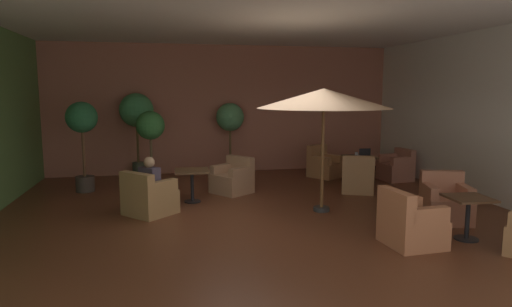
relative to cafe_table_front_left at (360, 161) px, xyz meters
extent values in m
cube|color=brown|center=(-3.14, -2.60, -0.57)|extent=(9.97, 10.00, 0.02)
cube|color=#A9644E|center=(-3.14, 2.36, 1.25)|extent=(9.97, 0.08, 3.62)
cube|color=silver|center=(1.80, -2.60, 1.25)|extent=(0.08, 10.00, 3.62)
cube|color=silver|center=(-3.14, -2.60, 3.09)|extent=(9.97, 10.00, 0.06)
cylinder|color=black|center=(0.00, 0.00, -0.54)|extent=(0.32, 0.32, 0.02)
cylinder|color=black|center=(0.00, 0.00, -0.23)|extent=(0.07, 0.07, 0.65)
cube|color=#4D341E|center=(0.00, 0.00, 0.11)|extent=(0.77, 0.77, 0.03)
cube|color=#AC794B|center=(-0.47, -0.96, -0.33)|extent=(0.97, 1.01, 0.45)
cube|color=#AC794B|center=(-0.60, -1.23, 0.11)|extent=(0.71, 0.46, 0.43)
cube|color=#AC794B|center=(-0.71, -0.79, 0.00)|extent=(0.38, 0.60, 0.21)
cube|color=#AC794B|center=(-0.19, -1.05, 0.00)|extent=(0.38, 0.60, 0.21)
cube|color=#AA6753|center=(1.06, 0.11, -0.33)|extent=(0.78, 0.79, 0.45)
cube|color=#AA6753|center=(1.34, 0.13, 0.08)|extent=(0.23, 0.74, 0.36)
cube|color=#AA6753|center=(1.05, -0.19, 0.00)|extent=(0.56, 0.20, 0.21)
cube|color=#AA6753|center=(0.99, 0.39, 0.00)|extent=(0.56, 0.20, 0.21)
cube|color=#AC7143|center=(-0.58, 0.90, -0.35)|extent=(1.01, 1.03, 0.40)
cube|color=#AC7143|center=(-0.74, 1.15, 0.08)|extent=(0.69, 0.53, 0.46)
cube|color=#AC7143|center=(-0.32, 1.01, -0.06)|extent=(0.46, 0.59, 0.19)
cube|color=#AC7143|center=(-0.79, 0.71, -0.06)|extent=(0.46, 0.59, 0.19)
cylinder|color=black|center=(-4.31, -1.14, -0.54)|extent=(0.35, 0.35, 0.02)
cylinder|color=black|center=(-4.31, -1.14, -0.23)|extent=(0.07, 0.07, 0.65)
cube|color=#523720|center=(-4.31, -1.14, 0.11)|extent=(0.72, 0.72, 0.03)
cube|color=#A77855|center=(-3.37, -0.48, -0.33)|extent=(1.04, 1.06, 0.44)
cube|color=#A77855|center=(-3.14, -0.32, 0.08)|extent=(0.58, 0.73, 0.38)
cube|color=#A77855|center=(-3.23, -0.76, -0.02)|extent=(0.55, 0.45, 0.18)
cube|color=#A77855|center=(-3.59, -0.25, -0.02)|extent=(0.55, 0.45, 0.18)
cube|color=#A47949|center=(-5.15, -1.92, -0.33)|extent=(1.11, 1.11, 0.45)
cube|color=#A47949|center=(-5.38, -2.13, 0.09)|extent=(0.66, 0.69, 0.39)
cube|color=#A47949|center=(-5.34, -1.67, 0.01)|extent=(0.56, 0.53, 0.22)
cube|color=#A47949|center=(-4.91, -2.12, 0.01)|extent=(0.56, 0.53, 0.22)
cylinder|color=black|center=(-0.25, -4.47, -0.54)|extent=(0.37, 0.37, 0.02)
cylinder|color=black|center=(-0.25, -4.47, -0.23)|extent=(0.07, 0.07, 0.65)
cube|color=#50311E|center=(-0.25, -4.47, 0.11)|extent=(0.68, 0.68, 0.03)
cube|color=#B06A4D|center=(0.03, -3.52, -0.33)|extent=(0.94, 0.96, 0.46)
cube|color=#B06A4D|center=(0.12, -3.23, 0.11)|extent=(0.77, 0.38, 0.42)
cube|color=#B06A4D|center=(0.31, -3.65, 0.01)|extent=(0.31, 0.62, 0.21)
cube|color=#B06A4D|center=(-0.27, -3.48, 0.01)|extent=(0.31, 0.62, 0.21)
cube|color=#B66B45|center=(-1.23, -4.53, -0.34)|extent=(0.82, 0.83, 0.43)
cube|color=#B66B45|center=(-1.53, -4.55, 0.09)|extent=(0.22, 0.79, 0.44)
cube|color=#B66B45|center=(-1.21, -4.20, -0.01)|extent=(0.61, 0.18, 0.23)
cube|color=#B66B45|center=(-1.17, -4.85, -0.01)|extent=(0.61, 0.18, 0.23)
cylinder|color=#2D2D2D|center=(-1.89, -2.39, -0.52)|extent=(0.32, 0.32, 0.08)
cylinder|color=brown|center=(-1.89, -2.39, 0.60)|extent=(0.06, 0.06, 2.32)
cone|color=#E0B186|center=(-1.89, -2.39, 1.63)|extent=(2.55, 2.55, 0.37)
cylinder|color=#A26246|center=(-3.05, 1.84, -0.40)|extent=(0.36, 0.36, 0.31)
cylinder|color=brown|center=(-3.05, 1.84, 0.24)|extent=(0.06, 0.06, 0.98)
sphere|color=#4B8554|center=(-3.05, 1.84, 1.06)|extent=(0.78, 0.78, 0.78)
cylinder|color=#323A2C|center=(-5.56, 1.92, -0.35)|extent=(0.32, 0.32, 0.41)
cylinder|color=brown|center=(-5.56, 1.92, 0.37)|extent=(0.06, 0.06, 1.03)
sphere|color=#3F8A4F|center=(-5.56, 1.92, 1.27)|extent=(0.90, 0.90, 0.90)
cylinder|color=#3E342D|center=(-6.69, 0.37, -0.38)|extent=(0.42, 0.42, 0.36)
cylinder|color=brown|center=(-6.69, 0.37, 0.34)|extent=(0.06, 0.06, 1.07)
sphere|color=#28683D|center=(-6.69, 0.37, 1.18)|extent=(0.71, 0.71, 0.71)
cylinder|color=#A26B49|center=(-5.18, 0.69, -0.39)|extent=(0.39, 0.39, 0.34)
cylinder|color=brown|center=(-5.18, 0.69, 0.21)|extent=(0.06, 0.06, 0.87)
sphere|color=#316D33|center=(-5.18, 0.69, 0.94)|extent=(0.70, 0.70, 0.70)
cube|color=#423746|center=(-5.15, -1.92, 0.12)|extent=(0.42, 0.43, 0.45)
sphere|color=#A67E5B|center=(-5.15, -1.92, 0.44)|extent=(0.21, 0.21, 0.21)
cylinder|color=white|center=(-0.11, -0.02, 0.18)|extent=(0.08, 0.08, 0.11)
cube|color=#9EA0A5|center=(0.11, 0.06, 0.13)|extent=(0.31, 0.23, 0.01)
cube|color=black|center=(0.11, -0.05, 0.23)|extent=(0.31, 0.02, 0.19)
camera|label=1|loc=(-4.89, -10.42, 1.76)|focal=31.30mm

